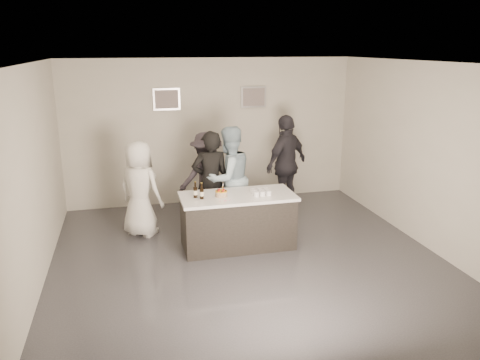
{
  "coord_description": "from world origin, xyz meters",
  "views": [
    {
      "loc": [
        -1.73,
        -6.51,
        3.24
      ],
      "look_at": [
        0.0,
        0.5,
        1.15
      ],
      "focal_mm": 35.0,
      "sensor_mm": 36.0,
      "label": 1
    }
  ],
  "objects_px": {
    "beer_bottle_a": "(195,190)",
    "person_guest_back": "(207,176)",
    "cake": "(221,194)",
    "beer_bottle_b": "(202,191)",
    "person_main_black": "(211,182)",
    "person_guest_left": "(140,189)",
    "person_main_blue": "(229,178)",
    "person_guest_right": "(286,164)",
    "bar_counter": "(238,221)"
  },
  "relations": [
    {
      "from": "beer_bottle_a",
      "to": "person_guest_back",
      "type": "relative_size",
      "value": 0.15
    },
    {
      "from": "cake",
      "to": "person_guest_back",
      "type": "relative_size",
      "value": 0.12
    },
    {
      "from": "beer_bottle_a",
      "to": "beer_bottle_b",
      "type": "xyz_separation_m",
      "value": [
        0.09,
        -0.09,
        0.0
      ]
    },
    {
      "from": "beer_bottle_b",
      "to": "person_main_black",
      "type": "relative_size",
      "value": 0.14
    },
    {
      "from": "beer_bottle_a",
      "to": "person_guest_left",
      "type": "distance_m",
      "value": 1.23
    },
    {
      "from": "cake",
      "to": "person_main_black",
      "type": "height_order",
      "value": "person_main_black"
    },
    {
      "from": "person_main_black",
      "to": "cake",
      "type": "bearing_deg",
      "value": 91.22
    },
    {
      "from": "person_main_blue",
      "to": "person_guest_left",
      "type": "distance_m",
      "value": 1.58
    },
    {
      "from": "person_guest_left",
      "to": "beer_bottle_a",
      "type": "bearing_deg",
      "value": 172.95
    },
    {
      "from": "beer_bottle_b",
      "to": "person_guest_right",
      "type": "height_order",
      "value": "person_guest_right"
    },
    {
      "from": "person_guest_back",
      "to": "person_main_blue",
      "type": "bearing_deg",
      "value": 108.17
    },
    {
      "from": "beer_bottle_b",
      "to": "person_guest_left",
      "type": "height_order",
      "value": "person_guest_left"
    },
    {
      "from": "person_guest_left",
      "to": "person_main_black",
      "type": "bearing_deg",
      "value": -145.84
    },
    {
      "from": "beer_bottle_b",
      "to": "person_main_black",
      "type": "height_order",
      "value": "person_main_black"
    },
    {
      "from": "person_guest_back",
      "to": "bar_counter",
      "type": "bearing_deg",
      "value": 90.05
    },
    {
      "from": "beer_bottle_b",
      "to": "person_main_black",
      "type": "xyz_separation_m",
      "value": [
        0.3,
        0.86,
        -0.12
      ]
    },
    {
      "from": "bar_counter",
      "to": "person_guest_back",
      "type": "distance_m",
      "value": 1.5
    },
    {
      "from": "person_main_blue",
      "to": "person_guest_back",
      "type": "distance_m",
      "value": 0.65
    },
    {
      "from": "person_guest_left",
      "to": "person_guest_right",
      "type": "xyz_separation_m",
      "value": [
        2.87,
        0.57,
        0.13
      ]
    },
    {
      "from": "person_main_black",
      "to": "person_guest_right",
      "type": "relative_size",
      "value": 0.94
    },
    {
      "from": "bar_counter",
      "to": "person_guest_right",
      "type": "xyz_separation_m",
      "value": [
        1.35,
        1.47,
        0.53
      ]
    },
    {
      "from": "cake",
      "to": "person_guest_back",
      "type": "distance_m",
      "value": 1.44
    },
    {
      "from": "person_guest_left",
      "to": "person_guest_back",
      "type": "distance_m",
      "value": 1.36
    },
    {
      "from": "bar_counter",
      "to": "person_guest_left",
      "type": "bearing_deg",
      "value": 149.37
    },
    {
      "from": "person_main_black",
      "to": "person_main_blue",
      "type": "xyz_separation_m",
      "value": [
        0.35,
        0.06,
        0.02
      ]
    },
    {
      "from": "cake",
      "to": "person_main_blue",
      "type": "distance_m",
      "value": 0.92
    },
    {
      "from": "person_main_black",
      "to": "person_guest_left",
      "type": "xyz_separation_m",
      "value": [
        -1.23,
        0.11,
        -0.07
      ]
    },
    {
      "from": "bar_counter",
      "to": "person_main_blue",
      "type": "bearing_deg",
      "value": 86.8
    },
    {
      "from": "person_guest_left",
      "to": "person_guest_right",
      "type": "distance_m",
      "value": 2.93
    },
    {
      "from": "person_main_blue",
      "to": "cake",
      "type": "bearing_deg",
      "value": 45.74
    },
    {
      "from": "bar_counter",
      "to": "beer_bottle_b",
      "type": "relative_size",
      "value": 7.15
    },
    {
      "from": "person_guest_left",
      "to": "person_main_blue",
      "type": "bearing_deg",
      "value": -142.53
    },
    {
      "from": "cake",
      "to": "person_main_black",
      "type": "relative_size",
      "value": 0.11
    },
    {
      "from": "person_guest_right",
      "to": "cake",
      "type": "bearing_deg",
      "value": 8.92
    },
    {
      "from": "person_main_blue",
      "to": "person_guest_right",
      "type": "distance_m",
      "value": 1.44
    },
    {
      "from": "cake",
      "to": "person_guest_back",
      "type": "xyz_separation_m",
      "value": [
        0.01,
        1.43,
        -0.09
      ]
    },
    {
      "from": "person_main_black",
      "to": "person_main_blue",
      "type": "height_order",
      "value": "person_main_blue"
    },
    {
      "from": "cake",
      "to": "person_guest_right",
      "type": "relative_size",
      "value": 0.1
    },
    {
      "from": "person_main_black",
      "to": "person_guest_right",
      "type": "xyz_separation_m",
      "value": [
        1.64,
        0.68,
        0.06
      ]
    },
    {
      "from": "person_guest_right",
      "to": "person_guest_left",
      "type": "bearing_deg",
      "value": -22.36
    },
    {
      "from": "bar_counter",
      "to": "beer_bottle_b",
      "type": "height_order",
      "value": "beer_bottle_b"
    },
    {
      "from": "cake",
      "to": "person_guest_left",
      "type": "distance_m",
      "value": 1.55
    },
    {
      "from": "beer_bottle_b",
      "to": "person_guest_back",
      "type": "xyz_separation_m",
      "value": [
        0.33,
        1.49,
        -0.18
      ]
    },
    {
      "from": "person_main_black",
      "to": "person_guest_left",
      "type": "height_order",
      "value": "person_main_black"
    },
    {
      "from": "beer_bottle_b",
      "to": "person_main_blue",
      "type": "distance_m",
      "value": 1.12
    },
    {
      "from": "beer_bottle_a",
      "to": "beer_bottle_b",
      "type": "height_order",
      "value": "same"
    },
    {
      "from": "cake",
      "to": "beer_bottle_a",
      "type": "xyz_separation_m",
      "value": [
        -0.41,
        0.04,
        0.09
      ]
    },
    {
      "from": "beer_bottle_a",
      "to": "person_main_black",
      "type": "distance_m",
      "value": 0.87
    },
    {
      "from": "bar_counter",
      "to": "cake",
      "type": "distance_m",
      "value": 0.56
    },
    {
      "from": "bar_counter",
      "to": "beer_bottle_b",
      "type": "bearing_deg",
      "value": -173.83
    }
  ]
}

